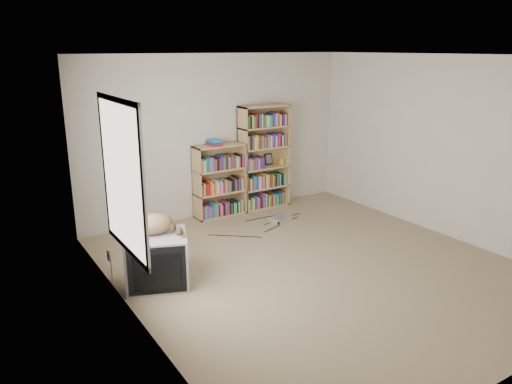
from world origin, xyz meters
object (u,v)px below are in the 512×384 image
crt_tv (157,260)px  bookcase_tall (263,160)px  dvd_player (281,219)px  cat (158,227)px  bookcase_short (219,183)px

crt_tv → bookcase_tall: (2.56, 1.74, 0.52)m
bookcase_tall → dvd_player: 1.10m
cat → dvd_player: 2.63m
bookcase_tall → crt_tv: bearing=-145.8°
crt_tv → cat: cat is taller
cat → bookcase_tall: 3.08m
cat → dvd_player: bearing=33.8°
bookcase_tall → dvd_player: (-0.17, -0.76, -0.77)m
bookcase_tall → dvd_player: bearing=-102.7°
crt_tv → dvd_player: crt_tv is taller
dvd_player → bookcase_tall: bearing=59.0°
cat → bookcase_short: 2.45m
cat → bookcase_tall: bookcase_tall is taller
crt_tv → bookcase_tall: bookcase_tall is taller
cat → dvd_player: (2.35, 0.99, -0.64)m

